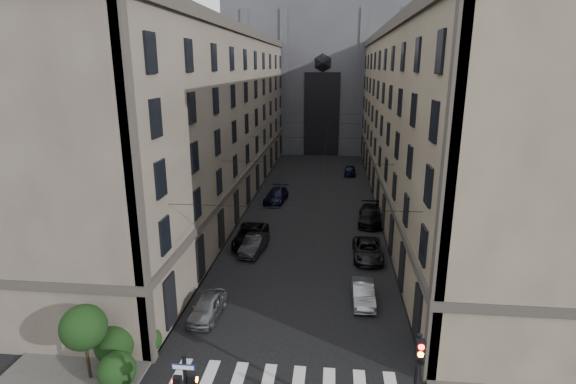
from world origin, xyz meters
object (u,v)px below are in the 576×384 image
(car_left_midfar, at_px, (251,236))
(car_right_midnear, at_px, (368,250))
(gothic_tower, at_px, (325,50))
(car_left_midnear, at_px, (254,244))
(car_left_near, at_px, (208,307))
(car_right_near, at_px, (363,293))
(car_left_far, at_px, (276,196))
(car_right_far, at_px, (350,171))
(traffic_light_right, at_px, (417,379))
(car_right_midfar, at_px, (370,215))

(car_left_midfar, relative_size, car_right_midnear, 1.12)
(gothic_tower, height_order, car_left_midnear, gothic_tower)
(car_left_near, distance_m, car_right_near, 10.03)
(car_left_far, bearing_deg, car_right_far, 64.34)
(car_right_midnear, bearing_deg, car_left_far, 122.68)
(traffic_light_right, height_order, car_left_far, traffic_light_right)
(traffic_light_right, xyz_separation_m, car_right_near, (-1.27, 11.65, -2.64))
(car_left_far, height_order, car_right_midnear, car_left_far)
(traffic_light_right, distance_m, car_right_midfar, 27.50)
(car_left_midnear, height_order, car_right_midfar, car_right_midfar)
(car_left_near, relative_size, car_left_midfar, 0.71)
(gothic_tower, relative_size, car_left_midnear, 13.32)
(gothic_tower, xyz_separation_m, traffic_light_right, (5.60, -73.04, -14.51))
(gothic_tower, relative_size, car_right_midnear, 11.59)
(car_right_midnear, relative_size, car_right_midfar, 0.90)
(car_right_near, bearing_deg, car_left_near, -165.49)
(car_right_near, distance_m, car_right_midnear, 7.19)
(traffic_light_right, bearing_deg, car_right_midfar, 89.29)
(gothic_tower, relative_size, car_left_far, 11.16)
(car_left_midfar, height_order, car_right_near, car_left_midfar)
(car_left_far, bearing_deg, car_right_midnear, -51.62)
(car_left_midfar, relative_size, car_right_near, 1.42)
(car_left_midnear, height_order, car_left_far, car_left_far)
(car_right_near, distance_m, car_right_midfar, 15.83)
(traffic_light_right, height_order, car_right_midfar, traffic_light_right)
(gothic_tower, height_order, car_right_far, gothic_tower)
(car_left_near, bearing_deg, car_right_midnear, 47.91)
(traffic_light_right, bearing_deg, gothic_tower, 94.38)
(gothic_tower, distance_m, car_left_far, 43.23)
(car_left_near, height_order, car_right_far, car_left_near)
(car_left_midnear, relative_size, car_right_midnear, 0.87)
(traffic_light_right, relative_size, car_left_midfar, 0.93)
(car_left_far, bearing_deg, car_left_near, -86.51)
(car_left_near, relative_size, car_right_midfar, 0.72)
(traffic_light_right, distance_m, car_right_near, 12.01)
(car_right_midnear, distance_m, car_right_midfar, 8.63)
(traffic_light_right, xyz_separation_m, car_right_midfar, (0.34, 27.39, -2.49))
(car_left_midfar, bearing_deg, gothic_tower, 84.68)
(car_left_far, relative_size, car_right_midfar, 0.94)
(car_left_near, relative_size, car_right_midnear, 0.79)
(car_left_midfar, distance_m, car_right_far, 28.48)
(car_right_midfar, height_order, car_right_far, car_right_midfar)
(gothic_tower, xyz_separation_m, car_left_midfar, (-4.80, -52.27, -17.02))
(gothic_tower, bearing_deg, traffic_light_right, -85.62)
(car_right_midfar, bearing_deg, car_left_near, -115.89)
(traffic_light_right, relative_size, car_right_far, 1.37)
(car_right_far, bearing_deg, car_left_near, -101.40)
(car_left_midfar, height_order, car_right_midnear, car_left_midfar)
(car_left_midfar, bearing_deg, car_right_midfar, 31.57)
(car_left_midfar, xyz_separation_m, car_left_far, (0.60, 12.76, -0.02))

